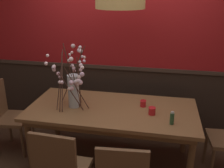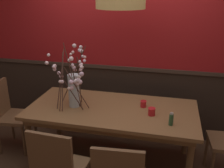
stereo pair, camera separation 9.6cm
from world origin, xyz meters
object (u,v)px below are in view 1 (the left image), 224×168
Objects in this scene: chair_head_west_end at (7,114)px; condiment_bottle at (172,118)px; dining_table at (112,114)px; candle_holder_nearer_edge at (152,111)px; chair_far_side_left at (105,97)px; vase_with_blossoms at (73,86)px; candle_holder_nearer_center at (143,103)px; chair_near_side_left at (60,168)px.

condiment_bottle is at bearing -6.59° from chair_head_west_end.
dining_table is 0.50m from candle_holder_nearer_edge.
chair_far_side_left is 1.16× the size of vase_with_blossoms.
dining_table is 13.99× the size of condiment_bottle.
condiment_bottle is at bearing -39.56° from candle_holder_nearer_edge.
candle_holder_nearer_edge is (0.48, -0.07, 0.12)m from dining_table.
candle_holder_nearer_edge is at bearing -1.40° from vase_with_blossoms.
candle_holder_nearer_center is (0.36, 0.11, 0.12)m from dining_table.
vase_with_blossoms is at bearing -173.50° from dining_table.
dining_table is at bearing 171.08° from candle_holder_nearer_edge.
chair_far_side_left is at bearing 79.45° from vase_with_blossoms.
vase_with_blossoms is 8.90× the size of candle_holder_nearer_edge.
vase_with_blossoms is at bearing 99.56° from chair_near_side_left.
condiment_bottle is (1.15, -0.20, -0.20)m from vase_with_blossoms.
candle_holder_nearer_edge is at bearing 45.54° from chair_near_side_left.
chair_far_side_left reaches higher than condiment_bottle.
chair_head_west_end is 1.80m from candle_holder_nearer_center.
chair_near_side_left is at bearing -38.43° from chair_head_west_end.
vase_with_blossoms is at bearing 170.09° from condiment_bottle.
candle_holder_nearer_edge reaches higher than candle_holder_nearer_center.
chair_head_west_end is at bearing -179.65° from dining_table.
vase_with_blossoms is (-0.14, 0.83, 0.50)m from chair_near_side_left.
vase_with_blossoms reaches higher than chair_head_west_end.
vase_with_blossoms is 0.86m from candle_holder_nearer_center.
chair_near_side_left is 0.98m from vase_with_blossoms.
chair_head_west_end is at bearing 141.57° from chair_near_side_left.
chair_far_side_left is at bearing 108.13° from dining_table.
condiment_bottle reaches higher than candle_holder_nearer_center.
candle_holder_nearer_edge is (0.93, -0.02, -0.22)m from vase_with_blossoms.
chair_near_side_left reaches higher than chair_far_side_left.
chair_near_side_left is 1.21× the size of vase_with_blossoms.
candle_holder_nearer_center is at bearing 55.77° from chair_near_side_left.
vase_with_blossoms reaches higher than dining_table.
vase_with_blossoms is at bearing -100.55° from chair_far_side_left.
chair_near_side_left is at bearing -80.44° from vase_with_blossoms.
chair_near_side_left is 1.22m from condiment_bottle.
chair_head_west_end is at bearing 178.00° from candle_holder_nearer_edge.
chair_head_west_end reaches higher than candle_holder_nearer_center.
chair_far_side_left is at bearing 128.87° from candle_holder_nearer_edge.
chair_near_side_left is at bearing -147.99° from condiment_bottle.
dining_table is 1.42m from chair_head_west_end.
candle_holder_nearer_edge is (0.12, -0.19, 0.00)m from candle_holder_nearer_center.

